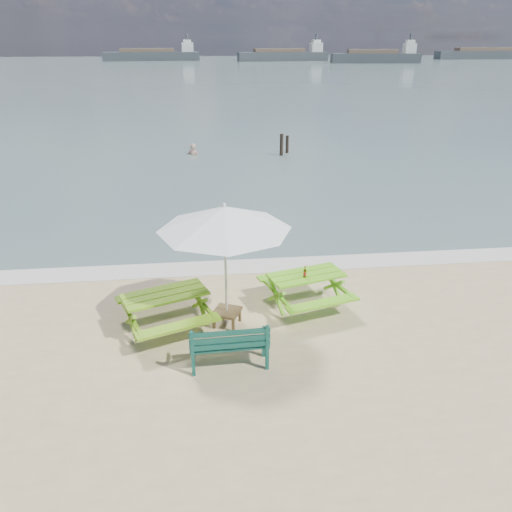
{
  "coord_description": "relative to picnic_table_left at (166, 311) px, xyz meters",
  "views": [
    {
      "loc": [
        -0.87,
        -7.36,
        5.59
      ],
      "look_at": [
        0.28,
        3.0,
        1.0
      ],
      "focal_mm": 35.0,
      "sensor_mm": 36.0,
      "label": 1
    }
  ],
  "objects": [
    {
      "name": "mooring_pilings",
      "position": [
        5.13,
        16.38,
        0.02
      ],
      "size": [
        0.57,
        0.77,
        1.3
      ],
      "color": "black",
      "rests_on": "ground"
    },
    {
      "name": "foam_strip",
      "position": [
        1.72,
        2.84,
        -0.38
      ],
      "size": [
        22.0,
        0.9,
        0.01
      ],
      "primitive_type": "cube",
      "color": "silver",
      "rests_on": "ground"
    },
    {
      "name": "side_table",
      "position": [
        1.25,
        -0.02,
        -0.21
      ],
      "size": [
        0.7,
        0.7,
        0.35
      ],
      "color": "brown",
      "rests_on": "ground"
    },
    {
      "name": "patio_umbrella",
      "position": [
        1.25,
        -0.02,
        2.0
      ],
      "size": [
        3.49,
        3.49,
        2.63
      ],
      "color": "silver",
      "rests_on": "ground"
    },
    {
      "name": "picnic_table_left",
      "position": [
        0.0,
        0.0,
        0.0
      ],
      "size": [
        2.25,
        2.36,
        0.81
      ],
      "color": "#6BA018",
      "rests_on": "ground"
    },
    {
      "name": "park_bench",
      "position": [
        1.21,
        -1.46,
        -0.12
      ],
      "size": [
        1.45,
        0.54,
        0.88
      ],
      "color": "#10453A",
      "rests_on": "ground"
    },
    {
      "name": "swimmer",
      "position": [
        0.47,
        16.88,
        -0.67
      ],
      "size": [
        0.72,
        0.58,
        1.7
      ],
      "color": "tan",
      "rests_on": "ground"
    },
    {
      "name": "sea",
      "position": [
        1.72,
        83.24,
        -0.38
      ],
      "size": [
        300.0,
        300.0,
        0.0
      ],
      "primitive_type": "plane",
      "color": "slate",
      "rests_on": "ground"
    },
    {
      "name": "cargo_ships",
      "position": [
        53.7,
        122.22,
        0.79
      ],
      "size": [
        152.65,
        28.53,
        4.4
      ],
      "color": "#353B3F",
      "rests_on": "ground"
    },
    {
      "name": "picnic_table_right",
      "position": [
        3.06,
        0.6,
        -0.01
      ],
      "size": [
        2.08,
        2.21,
        0.79
      ],
      "color": "#66BB1C",
      "rests_on": "ground"
    },
    {
      "name": "beer_bottle",
      "position": [
        2.99,
        0.47,
        0.49
      ],
      "size": [
        0.07,
        0.07,
        0.26
      ],
      "color": "brown",
      "rests_on": "picnic_table_right"
    }
  ]
}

